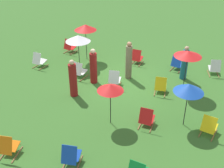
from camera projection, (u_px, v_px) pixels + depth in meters
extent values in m
plane|color=#386B28|center=(121.00, 81.00, 13.40)|extent=(40.00, 40.00, 0.00)
cube|color=olive|center=(214.00, 135.00, 9.98)|extent=(0.19, 0.75, 0.04)
cube|color=olive|center=(202.00, 131.00, 10.19)|extent=(0.19, 0.75, 0.04)
cube|color=yellow|center=(210.00, 126.00, 10.03)|extent=(0.56, 0.52, 0.13)
cube|color=yellow|center=(209.00, 124.00, 9.67)|extent=(0.52, 0.34, 0.57)
cylinder|color=olive|center=(211.00, 125.00, 10.21)|extent=(0.44, 0.12, 0.03)
cube|color=olive|center=(17.00, 155.00, 9.17)|extent=(0.17, 0.75, 0.04)
cube|color=olive|center=(5.00, 153.00, 9.24)|extent=(0.17, 0.75, 0.04)
cube|color=orange|center=(11.00, 146.00, 9.16)|extent=(0.55, 0.51, 0.13)
cube|color=orange|center=(5.00, 145.00, 8.76)|extent=(0.52, 0.33, 0.57)
cylinder|color=olive|center=(15.00, 143.00, 9.36)|extent=(0.44, 0.10, 0.03)
cube|color=olive|center=(84.00, 78.00, 13.65)|extent=(0.13, 0.76, 0.04)
cube|color=olive|center=(77.00, 76.00, 13.83)|extent=(0.13, 0.76, 0.04)
cube|color=white|center=(81.00, 71.00, 13.69)|extent=(0.53, 0.49, 0.13)
cube|color=white|center=(77.00, 69.00, 13.32)|extent=(0.51, 0.31, 0.57)
cylinder|color=olive|center=(83.00, 71.00, 13.88)|extent=(0.44, 0.08, 0.03)
cube|color=olive|center=(141.00, 64.00, 15.01)|extent=(0.08, 0.76, 0.04)
cube|color=olive|center=(133.00, 62.00, 15.16)|extent=(0.08, 0.76, 0.04)
cube|color=red|center=(138.00, 58.00, 15.04)|extent=(0.50, 0.46, 0.13)
cube|color=red|center=(136.00, 55.00, 14.66)|extent=(0.49, 0.27, 0.57)
cylinder|color=olive|center=(139.00, 58.00, 15.23)|extent=(0.44, 0.05, 0.03)
cube|color=olive|center=(152.00, 126.00, 10.43)|extent=(0.04, 0.76, 0.04)
cube|color=olive|center=(141.00, 124.00, 10.56)|extent=(0.04, 0.76, 0.04)
cube|color=red|center=(148.00, 118.00, 10.45)|extent=(0.48, 0.44, 0.13)
cube|color=red|center=(146.00, 116.00, 10.07)|extent=(0.48, 0.25, 0.57)
cylinder|color=olive|center=(149.00, 117.00, 10.64)|extent=(0.44, 0.03, 0.03)
cube|color=olive|center=(119.00, 86.00, 12.99)|extent=(0.14, 0.76, 0.04)
cube|color=olive|center=(110.00, 85.00, 13.08)|extent=(0.14, 0.76, 0.04)
cube|color=white|center=(115.00, 80.00, 12.99)|extent=(0.53, 0.49, 0.13)
cube|color=white|center=(114.00, 77.00, 12.60)|extent=(0.51, 0.31, 0.57)
cylinder|color=olive|center=(116.00, 79.00, 13.19)|extent=(0.44, 0.09, 0.03)
cube|color=olive|center=(218.00, 74.00, 14.00)|extent=(0.21, 0.75, 0.04)
cube|color=olive|center=(209.00, 73.00, 14.05)|extent=(0.21, 0.75, 0.04)
cube|color=white|center=(214.00, 68.00, 13.99)|extent=(0.57, 0.53, 0.13)
cube|color=white|center=(216.00, 66.00, 13.59)|extent=(0.52, 0.35, 0.57)
cylinder|color=olive|center=(213.00, 68.00, 14.19)|extent=(0.43, 0.13, 0.03)
cube|color=olive|center=(74.00, 53.00, 16.28)|extent=(0.17, 0.75, 0.04)
cube|color=olive|center=(68.00, 51.00, 16.47)|extent=(0.17, 0.75, 0.04)
cube|color=red|center=(71.00, 47.00, 16.32)|extent=(0.55, 0.51, 0.13)
cube|color=red|center=(68.00, 44.00, 15.96)|extent=(0.52, 0.33, 0.57)
cylinder|color=olive|center=(74.00, 47.00, 16.50)|extent=(0.44, 0.10, 0.03)
cube|color=olive|center=(181.00, 70.00, 14.35)|extent=(0.20, 0.75, 0.04)
cube|color=olive|center=(173.00, 68.00, 14.56)|extent=(0.20, 0.75, 0.04)
cube|color=#1947B7|center=(178.00, 64.00, 14.40)|extent=(0.56, 0.53, 0.13)
cube|color=#1947B7|center=(176.00, 61.00, 14.04)|extent=(0.52, 0.34, 0.57)
cylinder|color=olive|center=(179.00, 64.00, 14.58)|extent=(0.44, 0.12, 0.03)
cube|color=olive|center=(44.00, 67.00, 14.65)|extent=(0.13, 0.76, 0.04)
cube|color=olive|center=(37.00, 65.00, 14.83)|extent=(0.13, 0.76, 0.04)
cube|color=white|center=(41.00, 61.00, 14.69)|extent=(0.53, 0.49, 0.13)
cube|color=white|center=(37.00, 58.00, 14.32)|extent=(0.51, 0.30, 0.57)
cylinder|color=olive|center=(44.00, 61.00, 14.88)|extent=(0.44, 0.08, 0.03)
cube|color=olive|center=(79.00, 164.00, 8.81)|extent=(0.16, 0.76, 0.04)
cube|color=olive|center=(66.00, 162.00, 8.88)|extent=(0.16, 0.76, 0.04)
cube|color=#1947B7|center=(73.00, 155.00, 8.80)|extent=(0.55, 0.51, 0.13)
cube|color=#1947B7|center=(69.00, 155.00, 8.41)|extent=(0.51, 0.32, 0.57)
cylinder|color=olive|center=(75.00, 152.00, 9.01)|extent=(0.44, 0.10, 0.03)
cube|color=olive|center=(165.00, 93.00, 12.46)|extent=(0.13, 0.76, 0.04)
cube|color=olive|center=(155.00, 92.00, 12.55)|extent=(0.13, 0.76, 0.04)
cube|color=yellow|center=(161.00, 86.00, 12.47)|extent=(0.53, 0.49, 0.13)
cube|color=yellow|center=(161.00, 84.00, 12.07)|extent=(0.51, 0.30, 0.57)
cylinder|color=olive|center=(161.00, 85.00, 12.67)|extent=(0.44, 0.08, 0.03)
cylinder|color=black|center=(185.00, 72.00, 12.13)|extent=(0.03, 0.03, 1.93)
cone|color=red|center=(188.00, 54.00, 11.70)|extent=(1.17, 1.17, 0.23)
cylinder|color=black|center=(186.00, 105.00, 10.12)|extent=(0.03, 0.03, 1.72)
cone|color=#194CB2|center=(189.00, 88.00, 9.75)|extent=(1.07, 1.07, 0.32)
cylinder|color=black|center=(110.00, 104.00, 10.24)|extent=(0.03, 0.03, 1.65)
cone|color=red|center=(110.00, 87.00, 9.88)|extent=(0.96, 0.96, 0.25)
cylinder|color=black|center=(79.00, 51.00, 14.39)|extent=(0.03, 0.03, 1.67)
cone|color=white|center=(78.00, 38.00, 14.03)|extent=(1.26, 1.26, 0.32)
cylinder|color=black|center=(86.00, 42.00, 15.13)|extent=(0.03, 0.03, 1.92)
cone|color=red|center=(85.00, 27.00, 14.71)|extent=(1.17, 1.17, 0.30)
cylinder|color=maroon|center=(93.00, 68.00, 12.96)|extent=(0.47, 0.47, 1.48)
sphere|color=beige|center=(93.00, 51.00, 12.54)|extent=(0.22, 0.22, 0.22)
cylinder|color=#72664C|center=(129.00, 62.00, 13.29)|extent=(0.39, 0.39, 1.65)
sphere|color=#936647|center=(129.00, 44.00, 12.83)|extent=(0.22, 0.22, 0.22)
cylinder|color=#195972|center=(184.00, 65.00, 13.29)|extent=(0.35, 0.35, 1.47)
sphere|color=tan|center=(187.00, 48.00, 12.87)|extent=(0.21, 0.21, 0.21)
cylinder|color=maroon|center=(73.00, 80.00, 11.96)|extent=(0.43, 0.43, 1.50)
sphere|color=beige|center=(72.00, 62.00, 11.54)|extent=(0.22, 0.22, 0.22)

